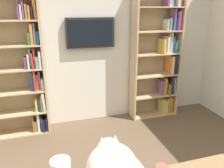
% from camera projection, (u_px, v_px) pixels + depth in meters
% --- Properties ---
extents(wall_back, '(4.52, 0.06, 2.70)m').
position_uv_depth(wall_back, '(86.00, 39.00, 3.54)').
color(wall_back, silver).
rests_on(wall_back, ground).
extents(bookshelf_left, '(0.80, 0.28, 2.18)m').
position_uv_depth(bookshelf_left, '(161.00, 54.00, 3.81)').
color(bookshelf_left, tan).
rests_on(bookshelf_left, ground).
extents(bookshelf_right, '(0.88, 0.28, 1.98)m').
position_uv_depth(bookshelf_right, '(19.00, 70.00, 3.23)').
color(bookshelf_right, tan).
rests_on(bookshelf_right, ground).
extents(wall_mounted_tv, '(0.73, 0.07, 0.45)m').
position_uv_depth(wall_mounted_tv, '(90.00, 33.00, 3.45)').
color(wall_mounted_tv, black).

